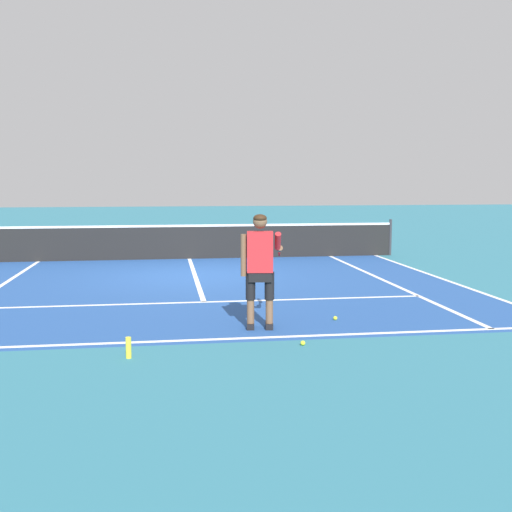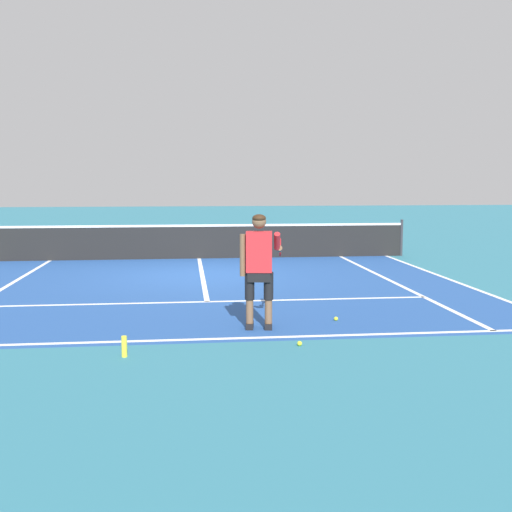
% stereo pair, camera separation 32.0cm
% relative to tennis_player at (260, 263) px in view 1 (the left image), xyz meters
% --- Properties ---
extents(ground_plane, '(80.00, 80.00, 0.00)m').
position_rel_tennis_player_xyz_m(ground_plane, '(-0.71, 5.40, -0.99)').
color(ground_plane, teal).
extents(court_inner_surface, '(10.98, 9.50, 0.00)m').
position_rel_tennis_player_xyz_m(court_inner_surface, '(-0.71, 4.01, -0.99)').
color(court_inner_surface, '#234C93').
rests_on(court_inner_surface, ground).
extents(line_baseline, '(10.98, 0.10, 0.01)m').
position_rel_tennis_player_xyz_m(line_baseline, '(-0.71, -0.54, -0.99)').
color(line_baseline, white).
rests_on(line_baseline, ground).
extents(line_service, '(8.23, 0.10, 0.01)m').
position_rel_tennis_player_xyz_m(line_service, '(-0.71, 2.16, -0.99)').
color(line_service, white).
rests_on(line_service, ground).
extents(line_centre_service, '(0.10, 6.40, 0.01)m').
position_rel_tennis_player_xyz_m(line_centre_service, '(-0.71, 5.36, -0.99)').
color(line_centre_service, white).
rests_on(line_centre_service, ground).
extents(line_singles_right, '(0.10, 9.10, 0.01)m').
position_rel_tennis_player_xyz_m(line_singles_right, '(3.41, 4.01, -0.99)').
color(line_singles_right, white).
rests_on(line_singles_right, ground).
extents(line_doubles_right, '(0.10, 9.10, 0.01)m').
position_rel_tennis_player_xyz_m(line_doubles_right, '(4.78, 4.01, -0.99)').
color(line_doubles_right, white).
rests_on(line_doubles_right, ground).
extents(tennis_net, '(11.96, 0.08, 1.07)m').
position_rel_tennis_player_xyz_m(tennis_net, '(-0.71, 8.56, -0.49)').
color(tennis_net, '#333338').
rests_on(tennis_net, ground).
extents(tennis_player, '(0.75, 1.09, 1.71)m').
position_rel_tennis_player_xyz_m(tennis_player, '(0.00, 0.00, 0.00)').
color(tennis_player, black).
rests_on(tennis_player, ground).
extents(tennis_ball_near_feet, '(0.07, 0.07, 0.07)m').
position_rel_tennis_player_xyz_m(tennis_ball_near_feet, '(0.42, -1.03, -0.96)').
color(tennis_ball_near_feet, '#CCE02D').
rests_on(tennis_ball_near_feet, ground).
extents(tennis_ball_by_baseline, '(0.07, 0.07, 0.07)m').
position_rel_tennis_player_xyz_m(tennis_ball_by_baseline, '(1.26, 0.38, -0.96)').
color(tennis_ball_by_baseline, '#CCE02D').
rests_on(tennis_ball_by_baseline, ground).
extents(water_bottle, '(0.07, 0.07, 0.27)m').
position_rel_tennis_player_xyz_m(water_bottle, '(-1.86, -1.30, -0.86)').
color(water_bottle, yellow).
rests_on(water_bottle, ground).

